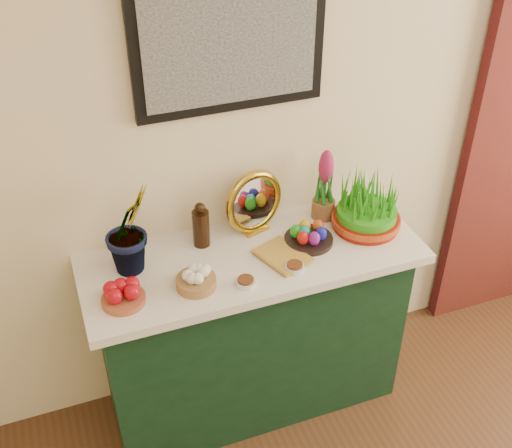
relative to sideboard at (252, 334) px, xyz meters
The scene contains 13 objects.
sideboard is the anchor object (origin of this frame).
tablecloth 0.45m from the sideboard, ahead, with size 1.40×0.55×0.04m, color silver.
hyacinth_green 0.85m from the sideboard, behind, with size 0.25×0.21×0.49m, color #1F681E.
apple_bowl 0.75m from the sideboard, 168.63° to the right, with size 0.21×0.21×0.08m.
garlic_basket 0.58m from the sideboard, 155.96° to the right, with size 0.20×0.20×0.09m.
vinegar_cruet 0.60m from the sideboard, 143.10° to the left, with size 0.07×0.07×0.20m.
mirror 0.62m from the sideboard, 66.48° to the left, with size 0.29×0.14×0.28m.
book 0.49m from the sideboard, 72.67° to the right, with size 0.14×0.21×0.03m, color #B1862F.
spice_dish_left 0.52m from the sideboard, 116.83° to the right, with size 0.08×0.08×0.03m.
spice_dish_right 0.52m from the sideboard, 52.19° to the right, with size 0.08×0.08×0.03m.
egg_plate 0.56m from the sideboard, ahead, with size 0.24×0.24×0.08m.
hyacinth_pink 0.74m from the sideboard, 19.80° to the left, with size 0.10×0.10×0.33m.
wheatgrass_sabzeh 0.77m from the sideboard, ahead, with size 0.30×0.30×0.24m.
Camera 1 is at (-1.04, 0.07, 2.51)m, focal length 45.00 mm.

